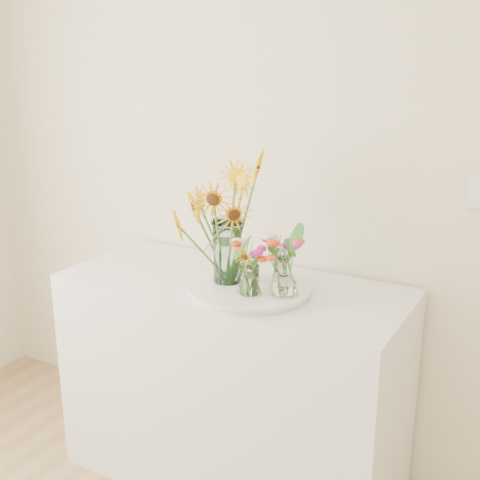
{
  "coord_description": "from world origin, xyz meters",
  "views": [
    {
      "loc": [
        0.83,
        -0.02,
        1.74
      ],
      "look_at": [
        -0.23,
        1.84,
        1.11
      ],
      "focal_mm": 45.0,
      "sensor_mm": 36.0,
      "label": 1
    }
  ],
  "objects_px": {
    "tray": "(249,290)",
    "mason_jar": "(227,251)",
    "small_vase_a": "(249,280)",
    "counter": "(233,382)",
    "small_vase_b": "(283,278)",
    "small_vase_c": "(281,269)"
  },
  "relations": [
    {
      "from": "tray",
      "to": "mason_jar",
      "type": "distance_m",
      "value": 0.17
    },
    {
      "from": "counter",
      "to": "small_vase_c",
      "type": "height_order",
      "value": "small_vase_c"
    },
    {
      "from": "tray",
      "to": "small_vase_a",
      "type": "height_order",
      "value": "small_vase_a"
    },
    {
      "from": "counter",
      "to": "tray",
      "type": "relative_size",
      "value": 3.14
    },
    {
      "from": "tray",
      "to": "small_vase_c",
      "type": "bearing_deg",
      "value": 49.6
    },
    {
      "from": "counter",
      "to": "small_vase_a",
      "type": "height_order",
      "value": "small_vase_a"
    },
    {
      "from": "tray",
      "to": "small_vase_a",
      "type": "distance_m",
      "value": 0.11
    },
    {
      "from": "small_vase_a",
      "to": "counter",
      "type": "bearing_deg",
      "value": 137.12
    },
    {
      "from": "counter",
      "to": "small_vase_c",
      "type": "xyz_separation_m",
      "value": [
        0.2,
        0.03,
        0.53
      ]
    },
    {
      "from": "counter",
      "to": "mason_jar",
      "type": "relative_size",
      "value": 5.48
    },
    {
      "from": "tray",
      "to": "mason_jar",
      "type": "bearing_deg",
      "value": -179.99
    },
    {
      "from": "mason_jar",
      "to": "counter",
      "type": "bearing_deg",
      "value": 106.28
    },
    {
      "from": "mason_jar",
      "to": "small_vase_a",
      "type": "xyz_separation_m",
      "value": [
        0.14,
        -0.08,
        -0.07
      ]
    },
    {
      "from": "tray",
      "to": "small_vase_b",
      "type": "height_order",
      "value": "small_vase_b"
    },
    {
      "from": "tray",
      "to": "mason_jar",
      "type": "relative_size",
      "value": 1.74
    },
    {
      "from": "mason_jar",
      "to": "small_vase_b",
      "type": "bearing_deg",
      "value": -5.25
    },
    {
      "from": "mason_jar",
      "to": "small_vase_a",
      "type": "bearing_deg",
      "value": -29.32
    },
    {
      "from": "mason_jar",
      "to": "small_vase_b",
      "type": "height_order",
      "value": "mason_jar"
    },
    {
      "from": "small_vase_a",
      "to": "small_vase_b",
      "type": "xyz_separation_m",
      "value": [
        0.11,
        0.06,
        0.01
      ]
    },
    {
      "from": "small_vase_a",
      "to": "small_vase_b",
      "type": "height_order",
      "value": "small_vase_b"
    },
    {
      "from": "mason_jar",
      "to": "small_vase_c",
      "type": "distance_m",
      "value": 0.22
    },
    {
      "from": "small_vase_b",
      "to": "mason_jar",
      "type": "bearing_deg",
      "value": 174.75
    }
  ]
}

